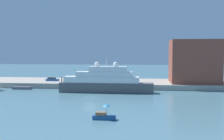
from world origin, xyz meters
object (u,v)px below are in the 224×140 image
small_motorboat (104,115)px  work_barge (22,88)px  harbor_building (194,61)px  person_figure (62,79)px  mooring_bollard (109,83)px  parked_car (52,79)px  large_yacht (105,82)px

small_motorboat → work_barge: small_motorboat is taller
harbor_building → person_figure: (-45.31, -2.32, -6.40)m
small_motorboat → person_figure: (-21.83, 45.16, 1.61)m
harbor_building → mooring_bollard: size_ratio=23.23×
harbor_building → parked_car: bearing=-179.3°
small_motorboat → mooring_bollard: (-4.48, 39.89, 1.16)m
small_motorboat → parked_car: parked_car is taller
small_motorboat → mooring_bollard: size_ratio=6.02×
parked_car → work_barge: bearing=-121.7°
work_barge → harbor_building: (55.86, 11.10, 8.47)m
small_motorboat → harbor_building: (23.48, 47.49, 8.01)m
small_motorboat → parked_car: (-25.87, 46.91, 1.37)m
mooring_bollard → work_barge: bearing=-172.9°
small_motorboat → work_barge: size_ratio=0.65×
small_motorboat → mooring_bollard: bearing=96.4°
large_yacht → small_motorboat: bearing=-81.9°
small_motorboat → person_figure: size_ratio=2.38×
harbor_building → parked_car: (-49.36, -0.58, -6.64)m
parked_car → mooring_bollard: parked_car is taller
mooring_bollard → person_figure: bearing=163.1°
work_barge → parked_car: parked_car is taller
person_figure → mooring_bollard: 18.14m
small_motorboat → harbor_building: harbor_building is taller
large_yacht → parked_car: large_yacht is taller
large_yacht → small_motorboat: large_yacht is taller
parked_car → large_yacht: bearing=-34.1°
work_barge → harbor_building: bearing=11.2°
small_motorboat → parked_car: size_ratio=0.90×
work_barge → person_figure: 13.88m
small_motorboat → mooring_bollard: 40.16m
mooring_bollard → small_motorboat: bearing=-83.6°
parked_car → mooring_bollard: (21.40, -7.02, -0.21)m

